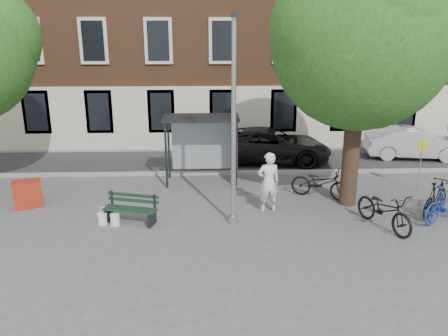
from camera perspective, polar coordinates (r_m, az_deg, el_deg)
ground at (r=13.50m, az=1.18°, el=-7.23°), size 90.00×90.00×0.00m
road at (r=20.09m, az=0.03°, el=0.93°), size 40.00×4.00×0.01m
curb_near at (r=18.15m, az=0.27°, el=-0.62°), size 40.00×0.25×0.12m
curb_far at (r=22.00m, az=-0.17°, el=2.49°), size 40.00×0.25×0.12m
building_row at (r=25.36m, az=-0.53°, el=20.20°), size 30.00×8.00×14.00m
lamppost at (r=12.62m, az=1.26°, el=4.39°), size 0.28×0.35×6.11m
tree_right at (r=14.49m, az=17.74°, el=16.52°), size 5.76×5.60×8.20m
bus_shelter at (r=16.80m, az=-1.67°, el=4.49°), size 2.85×1.45×2.62m
painter at (r=14.17m, az=5.83°, el=-1.83°), size 0.76×0.54×1.98m
bench at (r=13.72m, az=-12.08°, el=-5.42°), size 1.74×0.96×0.86m
bike_a at (r=15.72m, az=12.50°, el=-1.93°), size 2.21×1.66×1.11m
bike_b at (r=15.03m, az=26.87°, el=-4.12°), size 1.99×1.51×1.19m
bike_c at (r=13.80m, az=20.20°, el=-5.14°), size 1.53×2.35×1.17m
bike_d at (r=15.48m, az=25.93°, el=-3.49°), size 1.78×1.72×1.16m
car_dark at (r=19.95m, az=6.00°, el=2.99°), size 5.78×3.20×1.53m
car_silver at (r=22.24m, az=23.54°, el=3.00°), size 4.58×2.12×1.45m
red_stand at (r=16.03m, az=-24.28°, el=-3.10°), size 1.06×0.90×0.90m
bucket_a at (r=13.71m, az=-14.05°, el=-6.55°), size 0.29×0.29×0.36m
bucket_b at (r=14.26m, az=-15.31°, el=-5.73°), size 0.33×0.33×0.36m
bucket_c at (r=13.87m, az=-15.61°, el=-6.40°), size 0.35×0.35×0.36m
notice_sign at (r=17.37m, az=24.38°, el=1.63°), size 0.32×0.13×1.93m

